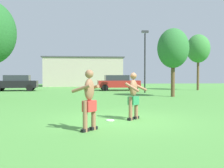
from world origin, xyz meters
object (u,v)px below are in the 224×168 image
Objects in this scene: car_red_mid_lot at (118,82)px; tree_left_field at (198,49)px; car_black_near_post at (16,83)px; lamp_post at (145,55)px; player_in_red at (89,99)px; player_with_cap at (134,94)px; frisbee at (110,120)px; tree_right_field at (173,49)px.

car_red_mid_lot is 9.10m from tree_left_field.
lamp_post is (12.23, -4.21, 2.58)m from car_black_near_post.
lamp_post reaches higher than car_black_near_post.
lamp_post is (5.16, 15.78, 2.50)m from player_in_red.
car_red_mid_lot is 5.15m from lamp_post.
tree_left_field is at bearing 60.24° from player_with_cap.
car_black_near_post is 19.04m from tree_left_field.
frisbee is 0.05× the size of tree_left_field.
player_in_red reaches higher than frisbee.
tree_right_field is at bearing 60.62° from frisbee.
car_black_near_post is 13.19m from lamp_post.
player_in_red is 22.82m from tree_left_field.
car_black_near_post is at bearing 177.96° from tree_left_field.
car_black_near_post and car_red_mid_lot have the same top height.
tree_right_field is (-5.40, -7.97, -0.83)m from tree_left_field.
player_in_red is 13.22m from tree_right_field.
player_with_cap is at bearing -64.68° from car_black_near_post.
tree_left_field reaches higher than frisbee.
tree_right_field is at bearing 61.23° from player_in_red.
player_in_red is 6.01× the size of frisbee.
car_black_near_post is 0.75× the size of tree_left_field.
tree_right_field is at bearing 64.16° from player_with_cap.
car_red_mid_lot is 0.79× the size of lamp_post.
player_with_cap is 20.21m from car_black_near_post.
lamp_post reaches higher than frisbee.
player_in_red is 0.39× the size of car_black_near_post.
lamp_post reaches higher than player_with_cap.
car_black_near_post is 0.89× the size of tree_right_field.
player_with_cap is at bearing -115.84° from tree_right_field.
player_in_red is 1.96m from frisbee.
car_red_mid_lot is at bearing 82.13° from frisbee.
frisbee is 0.06× the size of car_black_near_post.
car_red_mid_lot is at bearing 109.48° from tree_right_field.
car_black_near_post is 10.33m from car_red_mid_lot.
tree_left_field is at bearing -3.26° from car_red_mid_lot.
player_with_cap reaches higher than car_black_near_post.
player_with_cap is 14.72m from lamp_post.
player_with_cap is 0.33× the size of tree_right_field.
tree_right_field reaches higher than player_in_red.
player_with_cap is at bearing -119.76° from tree_left_field.
tree_left_field is (8.38, -0.48, 3.50)m from car_red_mid_lot.
lamp_post is 1.11× the size of tree_right_field.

